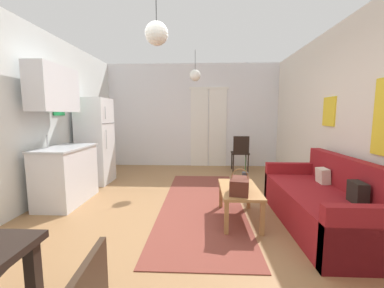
{
  "coord_description": "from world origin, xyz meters",
  "views": [
    {
      "loc": [
        0.27,
        -3.18,
        1.4
      ],
      "look_at": [
        0.08,
        1.32,
        0.85
      ],
      "focal_mm": 22.35,
      "sensor_mm": 36.0,
      "label": 1
    }
  ],
  "objects": [
    {
      "name": "pendant_lamp_far",
      "position": [
        0.11,
        2.03,
        2.23
      ],
      "size": [
        0.24,
        0.24,
        0.65
      ],
      "color": "black"
    },
    {
      "name": "ground_plane",
      "position": [
        0.0,
        0.0,
        -0.05
      ],
      "size": [
        5.17,
        7.28,
        0.1
      ],
      "primitive_type": "cube",
      "color": "#996D44"
    },
    {
      "name": "accent_chair",
      "position": [
        1.21,
        2.71,
        0.5
      ],
      "size": [
        0.42,
        0.4,
        0.89
      ],
      "rotation": [
        0.0,
        0.0,
        3.13
      ],
      "color": "black",
      "rests_on": "ground_plane"
    },
    {
      "name": "wall_right",
      "position": [
        2.33,
        -0.01,
        1.38
      ],
      "size": [
        0.12,
        6.88,
        2.76
      ],
      "color": "silver",
      "rests_on": "ground_plane"
    },
    {
      "name": "couch",
      "position": [
        1.83,
        -0.23,
        0.28
      ],
      "size": [
        0.87,
        1.95,
        0.87
      ],
      "color": "maroon",
      "rests_on": "ground_plane"
    },
    {
      "name": "refrigerator",
      "position": [
        -1.91,
        1.59,
        0.87
      ],
      "size": [
        0.59,
        0.65,
        1.73
      ],
      "color": "white",
      "rests_on": "ground_plane"
    },
    {
      "name": "wall_left",
      "position": [
        -2.33,
        0.0,
        1.38
      ],
      "size": [
        0.12,
        6.88,
        2.76
      ],
      "color": "silver",
      "rests_on": "ground_plane"
    },
    {
      "name": "pendant_lamp_near",
      "position": [
        -0.22,
        -0.53,
        2.26
      ],
      "size": [
        0.25,
        0.25,
        0.62
      ],
      "color": "black"
    },
    {
      "name": "wall_back",
      "position": [
        0.02,
        3.39,
        1.37
      ],
      "size": [
        4.77,
        0.13,
        2.76
      ],
      "color": "silver",
      "rests_on": "ground_plane"
    },
    {
      "name": "handbag",
      "position": [
        0.73,
        -0.31,
        0.54
      ],
      "size": [
        0.28,
        0.37,
        0.31
      ],
      "color": "#512319",
      "rests_on": "coffee_table"
    },
    {
      "name": "area_rug",
      "position": [
        0.27,
        0.47,
        0.01
      ],
      "size": [
        1.22,
        3.37,
        0.01
      ],
      "primitive_type": "cube",
      "color": "brown",
      "rests_on": "ground_plane"
    },
    {
      "name": "kitchen_counter",
      "position": [
        -1.92,
        0.45,
        0.84
      ],
      "size": [
        0.58,
        1.05,
        2.14
      ],
      "color": "silver",
      "rests_on": "ground_plane"
    },
    {
      "name": "coffee_table",
      "position": [
        0.76,
        -0.08,
        0.38
      ],
      "size": [
        0.5,
        0.91,
        0.44
      ],
      "color": "#A87542",
      "rests_on": "ground_plane"
    },
    {
      "name": "bamboo_vase",
      "position": [
        0.87,
        0.13,
        0.52
      ],
      "size": [
        0.09,
        0.09,
        0.38
      ],
      "color": "#2D2D33",
      "rests_on": "coffee_table"
    }
  ]
}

